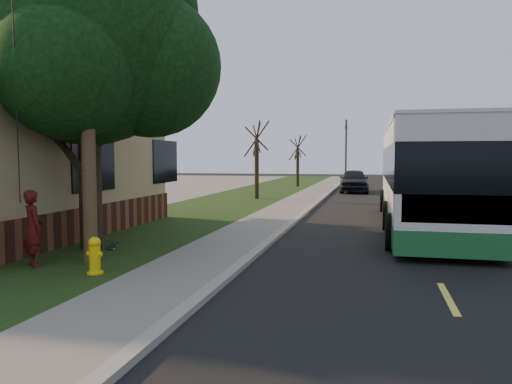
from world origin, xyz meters
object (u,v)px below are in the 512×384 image
traffic_signal (346,147)px  transit_bus (427,174)px  leafy_tree (91,45)px  skateboarder (33,228)px  bare_tree_near (257,161)px  utility_pole (86,52)px  fire_hydrant (95,256)px  distant_car (354,181)px  skateboard_main (113,246)px  bare_tree_far (298,162)px

traffic_signal → transit_bus: (4.02, -25.14, -1.35)m
leafy_tree → transit_bus: leafy_tree is taller
traffic_signal → skateboarder: bearing=-98.0°
transit_bus → skateboarder: size_ratio=7.78×
bare_tree_near → traffic_signal: traffic_signal is taller
utility_pole → leafy_tree: 1.94m
utility_pole → bare_tree_near: 17.19m
utility_pole → traffic_signal: (3.81, 33.01, -1.47)m
fire_hydrant → bare_tree_near: (-0.90, 18.00, 1.72)m
distant_car → utility_pole: bearing=-104.0°
transit_bus → leafy_tree: bearing=-144.4°
utility_pole → skateboard_main: bearing=103.1°
bare_tree_near → bare_tree_far: 12.01m
skateboarder → bare_tree_near: bearing=-55.1°
bare_tree_near → transit_bus: (8.02, -9.14, -0.34)m
bare_tree_far → traffic_signal: traffic_signal is taller
leafy_tree → bare_tree_near: bearing=87.5°
bare_tree_far → traffic_signal: size_ratio=0.73×
skateboarder → skateboard_main: skateboarder is taller
fire_hydrant → bare_tree_far: (-0.40, 30.00, 1.57)m
leafy_tree → skateboarder: leafy_tree is taller
bare_tree_near → transit_bus: bearing=-48.7°
fire_hydrant → leafy_tree: (-1.57, 2.65, 4.73)m
leafy_tree → traffic_signal: leafy_tree is taller
utility_pole → leafy_tree: utility_pole is taller
transit_bus → traffic_signal: bearing=99.1°
fire_hydrant → skateboarder: 1.73m
traffic_signal → skateboarder: traffic_signal is taller
traffic_signal → distant_car: bearing=-83.5°
bare_tree_far → skateboard_main: bearing=-91.5°
traffic_signal → skateboard_main: size_ratio=7.04×
fire_hydrant → skateboard_main: (-1.09, 2.66, -0.31)m
fire_hydrant → leafy_tree: size_ratio=0.09×
traffic_signal → distant_car: 9.09m
bare_tree_far → skateboard_main: 27.41m
leafy_tree → traffic_signal: 31.76m
traffic_signal → fire_hydrant: bearing=-95.2°
utility_pole → leafy_tree: (-0.87, 1.66, 0.54)m
bare_tree_far → skateboarder: bearing=-92.4°
utility_pole → bare_tree_far: utility_pole is taller
fire_hydrant → bare_tree_near: 18.10m
bare_tree_far → traffic_signal: bearing=48.8°
fire_hydrant → traffic_signal: traffic_signal is taller
leafy_tree → bare_tree_near: size_ratio=1.81×
bare_tree_far → skateboard_main: (-0.69, -27.34, -1.88)m
fire_hydrant → distant_car: bearing=80.8°
fire_hydrant → distant_car: distant_car is taller
skateboard_main → distant_car: 23.22m
utility_pole → distant_car: bearing=78.8°
fire_hydrant → skateboarder: (-1.64, 0.34, 0.45)m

